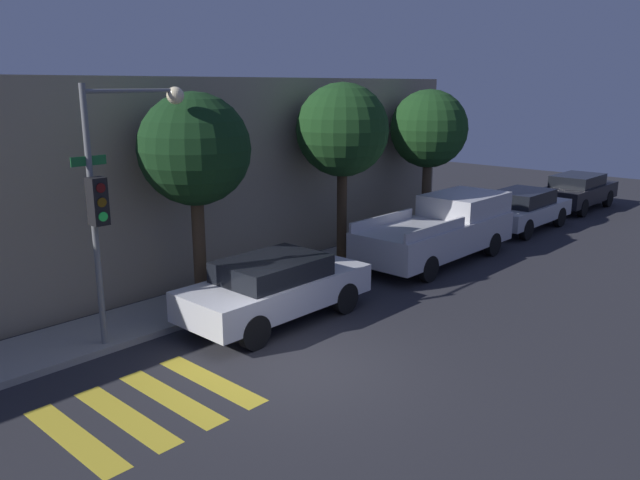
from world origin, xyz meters
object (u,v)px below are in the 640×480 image
Objects in this scene: pickup_truck at (442,229)px; sedan_near_corner at (275,287)px; sedan_far_end at (578,191)px; tree_near_corner at (195,151)px; sedan_middle at (523,209)px; tree_midblock at (343,131)px; tree_far_end at (429,130)px; traffic_light_pole at (116,177)px.

sedan_near_corner is at bearing 180.00° from pickup_truck.
sedan_near_corner is 17.55m from sedan_far_end.
pickup_truck is 1.15× the size of tree_near_corner.
tree_midblock is at bearing 165.19° from sedan_middle.
tree_near_corner reaches higher than sedan_far_end.
sedan_far_end is (10.67, -0.00, -0.15)m from pickup_truck.
tree_near_corner is (-12.86, 2.04, 2.93)m from sedan_middle.
tree_near_corner is 9.60m from tree_far_end.
tree_midblock is at bearing 171.03° from sedan_far_end.
pickup_truck is (9.82, -1.27, -2.48)m from traffic_light_pole.
tree_midblock is at bearing 5.82° from traffic_light_pole.
pickup_truck is 4.06m from tree_far_end.
pickup_truck is 1.24× the size of sedan_far_end.
tree_near_corner is at bearing 17.67° from traffic_light_pole.
tree_far_end is at bearing 166.46° from sedan_far_end.
tree_near_corner reaches higher than pickup_truck.
tree_near_corner reaches higher than tree_far_end.
tree_midblock is 1.04× the size of tree_far_end.
sedan_far_end is at bearing -3.55° from traffic_light_pole.
sedan_middle is 0.90× the size of tree_far_end.
tree_midblock is (7.56, 0.77, 0.45)m from traffic_light_pole.
sedan_middle is at bearing -0.00° from sedan_near_corner.
tree_near_corner is at bearing 104.36° from sedan_near_corner.
pickup_truck reaches higher than sedan_far_end.
tree_midblock is at bearing 0.00° from tree_near_corner.
traffic_light_pole is at bearing -162.33° from tree_near_corner.
tree_midblock reaches higher than pickup_truck.
sedan_far_end is at bearing -0.00° from pickup_truck.
traffic_light_pole reaches higher than sedan_far_end.
pickup_truck is at bearing 180.00° from sedan_far_end.
traffic_light_pole is at bearing -176.33° from tree_far_end.
traffic_light_pole reaches higher than tree_far_end.
tree_far_end reaches higher than sedan_near_corner.
tree_near_corner is (-7.40, 2.04, 2.76)m from pickup_truck.
traffic_light_pole is 0.99× the size of tree_midblock.
tree_near_corner is at bearing 170.98° from sedan_middle.
traffic_light_pole is 1.16× the size of sedan_near_corner.
traffic_light_pole is 2.55m from tree_near_corner.
tree_midblock reaches higher than traffic_light_pole.
traffic_light_pole reaches higher than sedan_middle.
tree_midblock reaches higher than sedan_far_end.
sedan_far_end is 0.93× the size of tree_near_corner.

